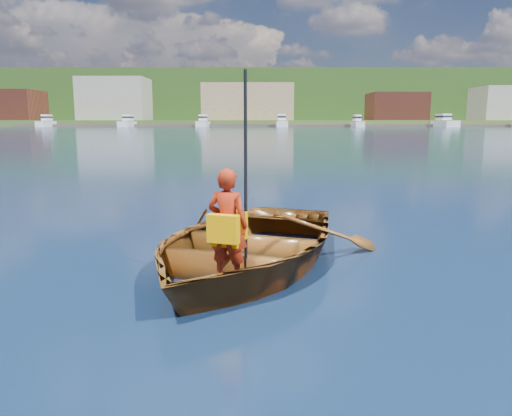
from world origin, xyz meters
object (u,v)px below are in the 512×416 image
object	(u,v)px
rowboat	(245,244)
marina_yachts	(299,122)
child_paddler	(228,225)
dock	(279,125)

from	to	relation	value
rowboat	marina_yachts	distance (m)	144.48
child_paddler	dock	size ratio (longest dim) A/B	0.01
dock	child_paddler	bearing A→B (deg)	-92.31
rowboat	dock	xyz separation A→B (m)	(5.87, 148.70, 0.12)
dock	marina_yachts	xyz separation A→B (m)	(5.73, -4.68, 0.94)
child_paddler	marina_yachts	world-z (taller)	marina_yachts
rowboat	marina_yachts	world-z (taller)	marina_yachts
dock	marina_yachts	bearing A→B (deg)	-39.27
child_paddler	marina_yachts	bearing A→B (deg)	85.36
rowboat	child_paddler	distance (m)	1.01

